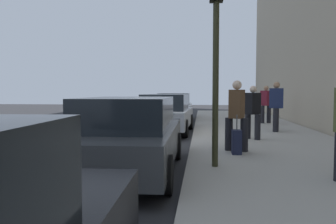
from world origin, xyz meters
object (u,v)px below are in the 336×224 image
(pedestrian_brown_coat, at_px, (237,114))
(traffic_light_pole, at_px, (216,30))
(pedestrian_burgundy_coat, at_px, (266,103))
(parked_car_white, at_px, (175,107))
(rolling_suitcase, at_px, (237,142))
(pedestrian_navy_coat, at_px, (276,105))
(parked_car_silver, at_px, (166,114))
(pedestrian_black_coat, at_px, (253,111))
(parked_car_charcoal, at_px, (129,135))

(pedestrian_brown_coat, height_order, traffic_light_pole, traffic_light_pole)
(pedestrian_burgundy_coat, bearing_deg, parked_car_white, 60.51)
(pedestrian_burgundy_coat, distance_m, rolling_suitcase, 8.33)
(pedestrian_navy_coat, bearing_deg, pedestrian_brown_coat, 156.62)
(rolling_suitcase, bearing_deg, pedestrian_navy_coat, -21.93)
(parked_car_silver, xyz_separation_m, traffic_light_pole, (-6.45, -1.65, 2.06))
(pedestrian_navy_coat, distance_m, pedestrian_brown_coat, 4.71)
(pedestrian_navy_coat, distance_m, pedestrian_black_coat, 2.47)
(pedestrian_burgundy_coat, distance_m, pedestrian_brown_coat, 7.90)
(traffic_light_pole, bearing_deg, parked_car_white, 8.36)
(parked_car_silver, xyz_separation_m, pedestrian_navy_coat, (-0.34, -4.12, 0.37))
(pedestrian_burgundy_coat, distance_m, pedestrian_black_coat, 5.65)
(traffic_light_pole, bearing_deg, pedestrian_black_coat, -18.35)
(parked_car_charcoal, relative_size, pedestrian_brown_coat, 2.65)
(parked_car_silver, xyz_separation_m, pedestrian_black_coat, (-2.52, -2.96, 0.27))
(parked_car_white, xyz_separation_m, traffic_light_pole, (-11.92, -1.75, 2.06))
(parked_car_charcoal, distance_m, pedestrian_black_coat, 5.05)
(pedestrian_burgundy_coat, bearing_deg, parked_car_charcoal, 155.25)
(pedestrian_black_coat, xyz_separation_m, rolling_suitcase, (-2.55, 0.74, -0.59))
(parked_car_charcoal, height_order, pedestrian_brown_coat, pedestrian_brown_coat)
(parked_car_charcoal, xyz_separation_m, traffic_light_pole, (0.12, -1.69, 2.06))
(pedestrian_brown_coat, xyz_separation_m, rolling_suitcase, (-0.41, 0.04, -0.64))
(pedestrian_navy_coat, relative_size, pedestrian_black_coat, 1.11)
(pedestrian_navy_coat, distance_m, rolling_suitcase, 5.15)
(parked_car_charcoal, height_order, pedestrian_navy_coat, pedestrian_navy_coat)
(parked_car_charcoal, height_order, parked_car_silver, same)
(parked_car_white, bearing_deg, rolling_suitcase, -167.63)
(parked_car_silver, distance_m, pedestrian_brown_coat, 5.19)
(pedestrian_brown_coat, bearing_deg, pedestrian_navy_coat, -23.38)
(pedestrian_navy_coat, xyz_separation_m, pedestrian_black_coat, (-2.18, 1.16, -0.09))
(pedestrian_black_coat, bearing_deg, rolling_suitcase, 163.77)
(rolling_suitcase, bearing_deg, traffic_light_pole, 157.83)
(parked_car_charcoal, relative_size, pedestrian_burgundy_coat, 2.67)
(parked_car_silver, height_order, rolling_suitcase, parked_car_silver)
(pedestrian_burgundy_coat, bearing_deg, traffic_light_pole, 163.99)
(parked_car_charcoal, height_order, rolling_suitcase, parked_car_charcoal)
(pedestrian_burgundy_coat, relative_size, rolling_suitcase, 1.87)
(pedestrian_brown_coat, distance_m, traffic_light_pole, 2.56)
(parked_car_white, distance_m, pedestrian_black_coat, 8.56)
(parked_car_silver, relative_size, parked_car_white, 0.93)
(pedestrian_black_coat, bearing_deg, pedestrian_navy_coat, -28.07)
(parked_car_white, xyz_separation_m, rolling_suitcase, (-10.54, -2.31, -0.32))
(parked_car_white, height_order, traffic_light_pole, traffic_light_pole)
(parked_car_charcoal, relative_size, pedestrian_black_coat, 2.81)
(parked_car_white, distance_m, pedestrian_burgundy_coat, 5.12)
(pedestrian_navy_coat, height_order, traffic_light_pole, traffic_light_pole)
(pedestrian_brown_coat, height_order, rolling_suitcase, pedestrian_brown_coat)
(traffic_light_pole, bearing_deg, pedestrian_navy_coat, -21.98)
(parked_car_charcoal, xyz_separation_m, rolling_suitcase, (1.50, -2.25, -0.32))
(parked_car_white, relative_size, traffic_light_pole, 1.22)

